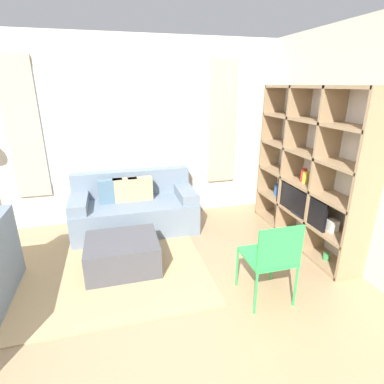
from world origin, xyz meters
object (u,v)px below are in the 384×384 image
object	(u,v)px
shelving_unit	(309,170)
ottoman	(123,254)
couch_main	(134,209)
folding_chair	(272,255)

from	to	relation	value
shelving_unit	ottoman	world-z (taller)	shelving_unit
shelving_unit	couch_main	xyz separation A→B (m)	(-2.20, 0.93, -0.67)
couch_main	ottoman	bearing A→B (deg)	-102.40
shelving_unit	couch_main	world-z (taller)	shelving_unit
shelving_unit	folding_chair	distance (m)	1.56
couch_main	folding_chair	bearing A→B (deg)	-60.04
shelving_unit	couch_main	distance (m)	2.48
ottoman	folding_chair	xyz separation A→B (m)	(1.36, -0.94, 0.33)
couch_main	folding_chair	size ratio (longest dim) A/B	2.01
ottoman	shelving_unit	bearing A→B (deg)	2.32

